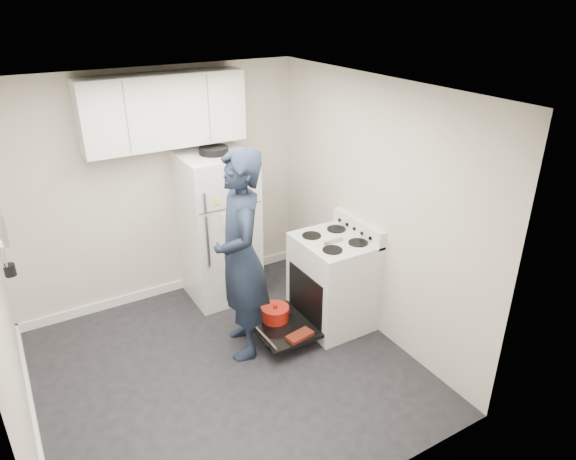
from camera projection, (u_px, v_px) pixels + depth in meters
room at (214, 252)px, 4.20m from camera, size 3.21×3.21×2.51m
electric_range at (332, 282)px, 5.20m from camera, size 0.66×0.76×1.10m
open_oven_door at (279, 321)px, 5.08m from camera, size 0.55×0.70×0.22m
refrigerator at (219, 227)px, 5.57m from camera, size 0.72×0.74×1.72m
upper_cabinets at (164, 110)px, 4.98m from camera, size 1.60×0.33×0.70m
person at (241, 257)px, 4.60m from camera, size 0.65×0.82×1.98m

